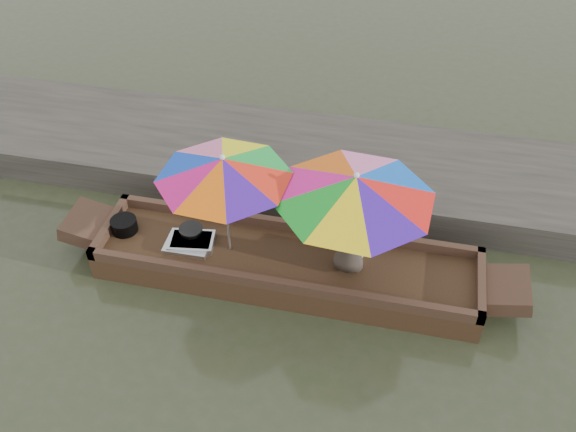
% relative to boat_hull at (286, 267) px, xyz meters
% --- Properties ---
extents(water, '(80.00, 80.00, 0.00)m').
position_rel_boat_hull_xyz_m(water, '(0.00, 0.00, -0.17)').
color(water, '#2C341E').
rests_on(water, ground).
extents(dock, '(22.00, 2.20, 0.50)m').
position_rel_boat_hull_xyz_m(dock, '(0.00, 2.20, 0.08)').
color(dock, '#2D2B26').
rests_on(dock, ground).
extents(boat_hull, '(5.07, 1.20, 0.35)m').
position_rel_boat_hull_xyz_m(boat_hull, '(0.00, 0.00, 0.00)').
color(boat_hull, '#2F1F0F').
rests_on(boat_hull, water).
extents(cooking_pot, '(0.36, 0.36, 0.19)m').
position_rel_boat_hull_xyz_m(cooking_pot, '(-2.28, 0.04, 0.27)').
color(cooking_pot, black).
rests_on(cooking_pot, boat_hull).
extents(tray_crayfish, '(0.65, 0.50, 0.09)m').
position_rel_boat_hull_xyz_m(tray_crayfish, '(-1.30, -0.02, 0.22)').
color(tray_crayfish, silver).
rests_on(tray_crayfish, boat_hull).
extents(tray_scallop, '(0.60, 0.42, 0.06)m').
position_rel_boat_hull_xyz_m(tray_scallop, '(-1.34, -0.07, 0.21)').
color(tray_scallop, silver).
rests_on(tray_scallop, boat_hull).
extents(charcoal_grill, '(0.31, 0.31, 0.14)m').
position_rel_boat_hull_xyz_m(charcoal_grill, '(-1.35, 0.11, 0.25)').
color(charcoal_grill, black).
rests_on(charcoal_grill, boat_hull).
extents(supply_bag, '(0.34, 0.31, 0.26)m').
position_rel_boat_hull_xyz_m(supply_bag, '(0.82, 0.18, 0.30)').
color(supply_bag, silver).
rests_on(supply_bag, boat_hull).
extents(vendor, '(0.54, 0.37, 1.09)m').
position_rel_boat_hull_xyz_m(vendor, '(0.81, 0.01, 0.72)').
color(vendor, '#3B322A').
rests_on(vendor, boat_hull).
extents(umbrella_bow, '(2.14, 2.14, 1.55)m').
position_rel_boat_hull_xyz_m(umbrella_bow, '(-0.77, 0.00, 0.95)').
color(umbrella_bow, green).
rests_on(umbrella_bow, boat_hull).
extents(umbrella_stern, '(2.47, 2.47, 1.55)m').
position_rel_boat_hull_xyz_m(umbrella_stern, '(0.82, 0.00, 0.95)').
color(umbrella_stern, blue).
rests_on(umbrella_stern, boat_hull).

